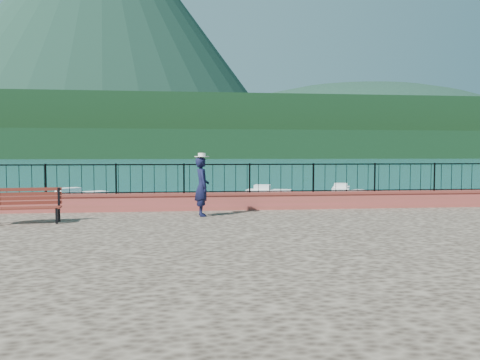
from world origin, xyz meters
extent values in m
plane|color=#19596B|center=(0.00, 0.00, 0.00)|extent=(2000.00, 2000.00, 0.00)
cube|color=#332821|center=(0.00, -6.00, 0.60)|extent=(30.00, 20.00, 1.20)
cube|color=#B03F40|center=(0.00, 3.70, 1.49)|extent=(28.00, 0.46, 0.58)
cube|color=black|center=(0.00, 3.70, 2.25)|extent=(27.00, 0.05, 0.95)
cube|color=#2D231C|center=(-2.00, 12.00, 0.15)|extent=(2.00, 16.00, 0.30)
cube|color=black|center=(0.00, 300.00, 9.00)|extent=(900.00, 60.00, 18.00)
cube|color=black|center=(0.00, 360.00, 22.00)|extent=(900.00, 120.00, 44.00)
cone|color=#142D23|center=(-120.00, 700.00, 190.00)|extent=(560.00, 560.00, 380.00)
ellipsoid|color=#142D23|center=(220.00, 560.00, 0.00)|extent=(448.00, 384.00, 180.00)
cube|color=black|center=(-6.69, 1.22, 1.41)|extent=(1.76, 0.71, 0.43)
cube|color=maroon|center=(-6.72, 1.48, 1.89)|extent=(1.71, 0.27, 0.52)
imported|color=black|center=(-1.96, 2.24, 2.10)|extent=(0.51, 0.70, 1.79)
cylinder|color=white|center=(-1.96, 2.24, 3.05)|extent=(0.44, 0.44, 0.12)
cube|color=silver|center=(1.36, 13.37, 0.40)|extent=(3.96, 2.03, 0.80)
cube|color=silver|center=(8.97, 17.08, 0.40)|extent=(3.64, 3.34, 0.80)
cube|color=silver|center=(-9.86, 21.33, 0.40)|extent=(4.08, 3.61, 0.80)
cube|color=silver|center=(3.75, 22.40, 0.40)|extent=(3.52, 2.25, 0.80)
cube|color=silver|center=(9.89, 24.05, 0.40)|extent=(2.51, 3.93, 0.80)
camera|label=1|loc=(-2.47, -11.87, 3.08)|focal=35.00mm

